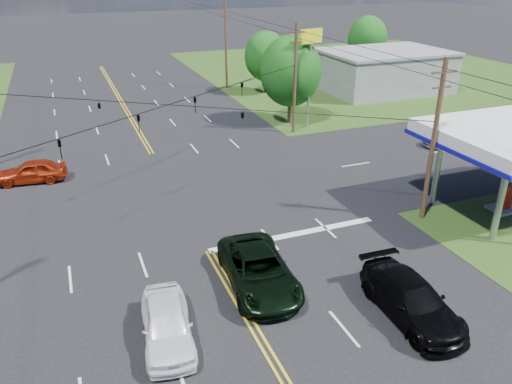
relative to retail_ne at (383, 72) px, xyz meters
name	(u,v)px	position (x,y,z in m)	size (l,w,h in m)	color
ground	(175,193)	(-30.00, -20.00, -2.20)	(280.00, 280.00, 0.00)	black
grass_ne	(363,69)	(5.00, 12.00, -2.20)	(46.00, 48.00, 0.03)	#294616
stop_bar	(294,235)	(-25.00, -28.00, -2.20)	(10.00, 0.50, 0.02)	silver
retail_ne	(383,72)	(0.00, 0.00, 0.00)	(14.00, 10.00, 4.40)	slate
pole_se	(434,140)	(-17.00, -29.00, 2.72)	(1.60, 0.28, 9.50)	#402B1B
pole_ne	(295,78)	(-17.00, -11.00, 2.72)	(1.60, 0.28, 9.50)	#402B1B
pole_right_far	(226,45)	(-17.00, 8.00, 2.97)	(1.60, 0.28, 10.00)	#402B1B
span_wire_signals	(168,105)	(-30.00, -20.00, 3.80)	(26.00, 18.00, 1.13)	black
power_lines	(172,68)	(-30.00, -22.00, 6.40)	(26.04, 100.00, 0.64)	black
tree_right_a	(291,71)	(-16.00, -8.00, 2.67)	(5.70, 5.70, 8.18)	#402B1B
tree_right_b	(266,56)	(-13.50, 4.00, 2.02)	(4.94, 4.94, 7.09)	#402B1B
tree_far_r	(367,39)	(4.00, 10.00, 2.34)	(5.32, 5.32, 7.63)	#402B1B
pickup_dkgreen	(259,270)	(-28.68, -31.83, -1.34)	(2.87, 6.22, 1.73)	black
suv_black	(412,300)	(-23.40, -36.27, -1.36)	(2.35, 5.78, 1.68)	black
pickup_white	(167,324)	(-33.50, -33.98, -1.37)	(1.95, 4.85, 1.65)	white
sedan_red	(32,171)	(-38.79, -14.50, -1.42)	(1.85, 4.60, 1.57)	maroon
sedan_far	(450,137)	(-6.28, -19.00, -1.50)	(1.95, 4.80, 1.39)	#A3A2A7
polesign_ne	(310,51)	(-15.08, -9.99, 4.76)	(2.40, 0.86, 8.80)	#A5A5AA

